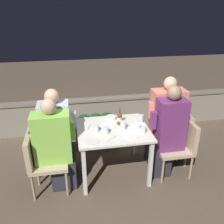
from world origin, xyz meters
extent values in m
plane|color=brown|center=(0.00, 0.00, 0.00)|extent=(16.00, 16.00, 0.00)
cube|color=gray|center=(0.00, 1.39, 0.30)|extent=(9.00, 0.14, 0.60)
cube|color=#706656|center=(0.00, 1.39, 0.62)|extent=(9.00, 0.18, 0.04)
cube|color=silver|center=(0.00, 0.00, 0.71)|extent=(0.96, 0.84, 0.03)
cube|color=silver|center=(-0.43, -0.37, 0.35)|extent=(0.05, 0.05, 0.70)
cube|color=silver|center=(0.43, -0.37, 0.35)|extent=(0.05, 0.05, 0.70)
cube|color=silver|center=(-0.43, 0.37, 0.35)|extent=(0.05, 0.05, 0.70)
cube|color=silver|center=(0.43, 0.37, 0.35)|extent=(0.05, 0.05, 0.70)
cube|color=brown|center=(-0.14, 0.80, 0.14)|extent=(0.72, 0.36, 0.28)
ellipsoid|color=#194723|center=(-0.33, 0.80, 0.42)|extent=(0.32, 0.47, 0.31)
ellipsoid|color=#194723|center=(-0.14, 0.80, 0.42)|extent=(0.32, 0.47, 0.31)
ellipsoid|color=#194723|center=(0.06, 0.80, 0.42)|extent=(0.32, 0.47, 0.31)
cube|color=tan|center=(-0.86, -0.15, 0.41)|extent=(0.47, 0.47, 0.05)
cube|color=tan|center=(-1.07, -0.15, 0.62)|extent=(0.06, 0.47, 0.38)
cylinder|color=#9E8966|center=(-1.07, -0.36, 0.19)|extent=(0.03, 0.03, 0.38)
cylinder|color=#9E8966|center=(-0.66, -0.36, 0.19)|extent=(0.03, 0.03, 0.38)
cylinder|color=#9E8966|center=(-1.07, 0.05, 0.19)|extent=(0.03, 0.03, 0.38)
cylinder|color=#9E8966|center=(-0.66, 0.05, 0.19)|extent=(0.03, 0.03, 0.38)
cube|color=#282833|center=(-0.69, -0.15, 0.22)|extent=(0.32, 0.23, 0.43)
cube|color=#8CCC4C|center=(-0.79, -0.15, 0.76)|extent=(0.46, 0.26, 0.65)
cube|color=#8CCC4C|center=(-0.54, -0.15, 0.84)|extent=(0.07, 0.07, 0.24)
sphere|color=tan|center=(-0.79, -0.15, 1.18)|extent=(0.19, 0.19, 0.19)
cube|color=tan|center=(-0.83, 0.13, 0.41)|extent=(0.47, 0.47, 0.05)
cube|color=tan|center=(-1.04, 0.13, 0.62)|extent=(0.06, 0.47, 0.38)
cylinder|color=#9E8966|center=(-1.04, -0.08, 0.19)|extent=(0.03, 0.03, 0.38)
cylinder|color=#9E8966|center=(-0.63, -0.08, 0.19)|extent=(0.03, 0.03, 0.38)
cylinder|color=#9E8966|center=(-1.04, 0.33, 0.19)|extent=(0.03, 0.03, 0.38)
cylinder|color=#9E8966|center=(-0.63, 0.33, 0.19)|extent=(0.03, 0.03, 0.38)
cube|color=#282833|center=(-0.66, 0.13, 0.22)|extent=(0.28, 0.23, 0.43)
cube|color=silver|center=(-0.76, 0.13, 0.77)|extent=(0.40, 0.26, 0.67)
cube|color=silver|center=(-0.51, 0.13, 0.85)|extent=(0.07, 0.07, 0.24)
sphere|color=tan|center=(-0.76, 0.13, 1.20)|extent=(0.19, 0.19, 0.19)
cube|color=tan|center=(0.83, -0.14, 0.41)|extent=(0.47, 0.47, 0.05)
cube|color=tan|center=(1.04, -0.14, 0.62)|extent=(0.06, 0.47, 0.38)
cylinder|color=#9E8966|center=(0.63, -0.34, 0.19)|extent=(0.03, 0.03, 0.38)
cylinder|color=#9E8966|center=(1.04, -0.34, 0.19)|extent=(0.03, 0.03, 0.38)
cylinder|color=#9E8966|center=(0.63, 0.07, 0.19)|extent=(0.03, 0.03, 0.38)
cylinder|color=#9E8966|center=(1.04, 0.07, 0.19)|extent=(0.03, 0.03, 0.38)
cube|color=#282833|center=(0.66, -0.14, 0.22)|extent=(0.26, 0.23, 0.43)
cube|color=#6B2D66|center=(0.76, -0.14, 0.79)|extent=(0.38, 0.26, 0.71)
cube|color=#6B2D66|center=(0.51, -0.14, 0.87)|extent=(0.07, 0.07, 0.24)
sphere|color=#99755B|center=(0.76, -0.14, 1.24)|extent=(0.19, 0.19, 0.19)
cube|color=tan|center=(0.90, 0.14, 0.41)|extent=(0.47, 0.47, 0.05)
cube|color=tan|center=(1.11, 0.14, 0.62)|extent=(0.06, 0.47, 0.38)
cylinder|color=#9E8966|center=(0.69, -0.06, 0.19)|extent=(0.03, 0.03, 0.38)
cylinder|color=#9E8966|center=(1.10, -0.06, 0.19)|extent=(0.03, 0.03, 0.38)
cylinder|color=#9E8966|center=(0.69, 0.35, 0.19)|extent=(0.03, 0.03, 0.38)
cylinder|color=#9E8966|center=(1.10, 0.35, 0.19)|extent=(0.03, 0.03, 0.38)
cube|color=#282833|center=(0.73, 0.14, 0.22)|extent=(0.33, 0.23, 0.43)
cube|color=#E07A66|center=(0.83, 0.14, 0.80)|extent=(0.47, 0.26, 0.74)
cube|color=#E07A66|center=(0.58, 0.14, 0.89)|extent=(0.07, 0.07, 0.24)
sphere|color=tan|center=(0.83, 0.14, 1.27)|extent=(0.19, 0.19, 0.19)
cylinder|color=brown|center=(0.11, 0.11, 0.80)|extent=(0.07, 0.07, 0.16)
cylinder|color=beige|center=(0.11, 0.11, 0.81)|extent=(0.07, 0.07, 0.05)
cone|color=brown|center=(0.11, 0.11, 0.90)|extent=(0.07, 0.07, 0.03)
cylinder|color=brown|center=(0.11, 0.11, 0.94)|extent=(0.02, 0.02, 0.07)
cylinder|color=silver|center=(-0.32, -0.28, 0.73)|extent=(0.20, 0.20, 0.01)
cylinder|color=white|center=(0.19, -0.23, 0.73)|extent=(0.21, 0.21, 0.01)
cylinder|color=white|center=(-0.07, 0.08, 0.73)|extent=(0.24, 0.24, 0.01)
cylinder|color=silver|center=(0.03, 0.29, 0.75)|extent=(0.15, 0.15, 0.05)
torus|color=silver|center=(0.03, 0.29, 0.77)|extent=(0.15, 0.15, 0.01)
cylinder|color=silver|center=(0.32, 0.00, 0.75)|extent=(0.15, 0.15, 0.04)
torus|color=silver|center=(0.32, 0.00, 0.76)|extent=(0.15, 0.15, 0.01)
cylinder|color=silver|center=(0.13, -0.03, 0.78)|extent=(0.08, 0.08, 0.12)
cylinder|color=silver|center=(-0.11, -0.12, 0.78)|extent=(0.07, 0.07, 0.10)
cylinder|color=silver|center=(0.14, 0.22, 0.76)|extent=(0.07, 0.07, 0.08)
cylinder|color=silver|center=(0.43, 0.11, 0.78)|extent=(0.07, 0.07, 0.12)
cylinder|color=silver|center=(0.37, -0.18, 0.77)|extent=(0.07, 0.07, 0.09)
cylinder|color=silver|center=(-0.23, -0.05, 0.78)|extent=(0.06, 0.06, 0.10)
cube|color=silver|center=(-0.31, 0.12, 0.73)|extent=(0.09, 0.16, 0.01)
cube|color=silver|center=(-0.07, -0.26, 0.73)|extent=(0.15, 0.12, 0.01)
cylinder|color=#9E5638|center=(1.30, 0.85, 0.11)|extent=(0.23, 0.23, 0.21)
cylinder|color=#47331E|center=(1.30, 0.85, 0.31)|extent=(0.03, 0.03, 0.19)
ellipsoid|color=#194723|center=(1.30, 0.85, 0.54)|extent=(0.33, 0.33, 0.29)
camera|label=1|loc=(-0.52, -2.77, 2.25)|focal=38.00mm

